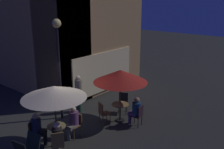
# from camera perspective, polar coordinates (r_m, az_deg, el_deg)

# --- Properties ---
(ground_plane) EXTENTS (60.00, 60.00, 0.00)m
(ground_plane) POSITION_cam_1_polar(r_m,az_deg,el_deg) (10.75, -10.61, -11.47)
(ground_plane) COLOR #282823
(cafe_building) EXTENTS (6.30, 8.41, 7.77)m
(cafe_building) POSITION_cam_1_polar(r_m,az_deg,el_deg) (14.61, -12.80, 11.80)
(cafe_building) COLOR #AA8250
(cafe_building) RESTS_ON ground
(street_lamp_near_corner) EXTENTS (0.36, 0.36, 4.24)m
(street_lamp_near_corner) POSITION_cam_1_polar(r_m,az_deg,el_deg) (10.57, -11.92, 5.99)
(street_lamp_near_corner) COLOR black
(street_lamp_near_corner) RESTS_ON ground
(cafe_table_0) EXTENTS (0.65, 0.65, 0.79)m
(cafe_table_0) POSITION_cam_1_polar(r_m,az_deg,el_deg) (9.34, -12.15, -12.43)
(cafe_table_0) COLOR black
(cafe_table_0) RESTS_ON ground
(cafe_table_1) EXTENTS (0.71, 0.71, 0.77)m
(cafe_table_1) POSITION_cam_1_polar(r_m,az_deg,el_deg) (10.86, 1.81, -7.62)
(cafe_table_1) COLOR black
(cafe_table_1) RESTS_ON ground
(patio_umbrella_0) EXTENTS (2.18, 2.18, 2.23)m
(patio_umbrella_0) POSITION_cam_1_polar(r_m,az_deg,el_deg) (8.72, -12.74, -3.86)
(patio_umbrella_0) COLOR black
(patio_umbrella_0) RESTS_ON ground
(patio_umbrella_1) EXTENTS (2.22, 2.22, 2.25)m
(patio_umbrella_1) POSITION_cam_1_polar(r_m,az_deg,el_deg) (10.36, 1.88, -0.37)
(patio_umbrella_1) COLOR black
(patio_umbrella_1) RESTS_ON ground
(cafe_chair_0) EXTENTS (0.56, 0.56, 1.00)m
(cafe_chair_0) POSITION_cam_1_polar(r_m,az_deg,el_deg) (8.60, -11.94, -14.65)
(cafe_chair_0) COLOR brown
(cafe_chair_0) RESTS_ON ground
(cafe_chair_1) EXTENTS (0.43, 0.43, 0.90)m
(cafe_chair_1) POSITION_cam_1_polar(r_m,az_deg,el_deg) (9.82, -8.04, -10.53)
(cafe_chair_1) COLOR brown
(cafe_chair_1) RESTS_ON ground
(cafe_chair_2) EXTENTS (0.57, 0.57, 0.91)m
(cafe_chair_2) POSITION_cam_1_polar(r_m,az_deg,el_deg) (9.63, -16.91, -11.85)
(cafe_chair_2) COLOR brown
(cafe_chair_2) RESTS_ON ground
(cafe_chair_3) EXTENTS (0.53, 0.53, 0.96)m
(cafe_chair_3) POSITION_cam_1_polar(r_m,az_deg,el_deg) (10.53, -2.06, -8.26)
(cafe_chair_3) COLOR brown
(cafe_chair_3) RESTS_ON ground
(cafe_chair_4) EXTENTS (0.46, 0.46, 0.89)m
(cafe_chair_4) POSITION_cam_1_polar(r_m,az_deg,el_deg) (10.50, 5.91, -8.73)
(cafe_chair_4) COLOR black
(cafe_chair_4) RESTS_ON ground
(cafe_chair_5) EXTENTS (0.56, 0.56, 0.92)m
(cafe_chair_5) POSITION_cam_1_polar(r_m,az_deg,el_deg) (11.67, 2.50, -5.84)
(cafe_chair_5) COLOR #272423
(cafe_chair_5) RESTS_ON ground
(patron_seated_0) EXTENTS (0.48, 0.52, 1.28)m
(patron_seated_0) POSITION_cam_1_polar(r_m,az_deg,el_deg) (8.66, -12.04, -13.46)
(patron_seated_0) COLOR #827351
(patron_seated_0) RESTS_ON ground
(patron_seated_1) EXTENTS (0.55, 0.36, 1.22)m
(patron_seated_1) POSITION_cam_1_polar(r_m,az_deg,el_deg) (9.68, -8.70, -10.08)
(patron_seated_1) COLOR slate
(patron_seated_1) RESTS_ON ground
(patron_seated_2) EXTENTS (0.49, 0.53, 1.21)m
(patron_seated_2) POSITION_cam_1_polar(r_m,az_deg,el_deg) (9.50, -16.17, -11.15)
(patron_seated_2) COLOR black
(patron_seated_2) RESTS_ON ground
(patron_seated_3) EXTENTS (0.41, 0.55, 1.23)m
(patron_seated_3) POSITION_cam_1_polar(r_m,az_deg,el_deg) (10.48, 5.25, -7.73)
(patron_seated_3) COLOR #53376A
(patron_seated_3) RESTS_ON ground
(patron_standing_4) EXTENTS (0.32, 0.32, 1.73)m
(patron_standing_4) POSITION_cam_1_polar(r_m,az_deg,el_deg) (11.69, -7.43, -4.20)
(patron_standing_4) COLOR #264730
(patron_standing_4) RESTS_ON ground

